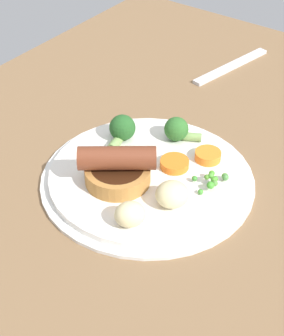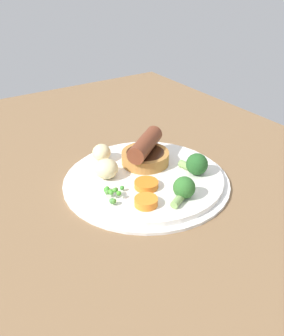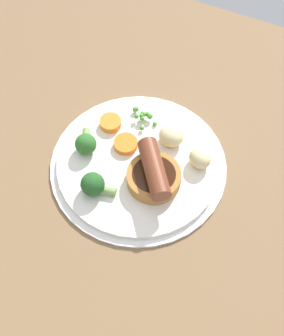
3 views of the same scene
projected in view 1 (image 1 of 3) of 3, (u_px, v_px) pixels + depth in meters
dining_table at (140, 197)px, 74.93cm from camera, size 110.00×80.00×3.00cm
dinner_plate at (148, 178)px, 74.77cm from camera, size 28.51×28.51×1.40cm
sausage_pudding at (117, 169)px, 71.66cm from camera, size 8.51×9.77×5.31cm
pea_pile at (213, 180)px, 71.73cm from camera, size 4.92×3.97×1.72cm
broccoli_floret_near at (122, 129)px, 79.14cm from camera, size 5.54×3.75×3.75cm
broccoli_floret_far at (178, 130)px, 79.23cm from camera, size 3.94×5.23×3.47cm
potato_chunk_0 at (130, 214)px, 65.89cm from camera, size 4.94×4.82×3.02cm
potato_chunk_1 at (172, 194)px, 68.51cm from camera, size 5.66×5.60×3.21cm
carrot_slice_2 at (174, 164)px, 74.97cm from camera, size 3.93×3.93×1.06cm
carrot_slice_3 at (208, 156)px, 76.22cm from camera, size 5.04×5.04×1.21cm
fork at (231, 66)px, 99.40cm from camera, size 17.93×5.34×0.60cm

